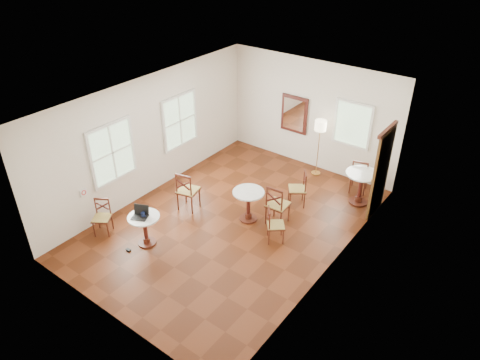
% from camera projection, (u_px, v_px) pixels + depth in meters
% --- Properties ---
extents(ground, '(7.00, 7.00, 0.00)m').
position_uv_depth(ground, '(232.00, 222.00, 10.37)').
color(ground, '#55230E').
rests_on(ground, ground).
extents(room_shell, '(5.02, 7.02, 3.01)m').
position_uv_depth(room_shell, '(237.00, 144.00, 9.61)').
color(room_shell, white).
rests_on(room_shell, ground).
extents(cafe_table_near, '(0.68, 0.68, 0.72)m').
position_uv_depth(cafe_table_near, '(145.00, 227.00, 9.48)').
color(cafe_table_near, '#4F2013').
rests_on(cafe_table_near, ground).
extents(cafe_table_mid, '(0.73, 0.73, 0.77)m').
position_uv_depth(cafe_table_mid, '(248.00, 202.00, 10.22)').
color(cafe_table_mid, '#4F2013').
rests_on(cafe_table_mid, ground).
extents(cafe_table_back, '(0.80, 0.80, 0.84)m').
position_uv_depth(cafe_table_back, '(361.00, 184.00, 10.80)').
color(cafe_table_back, '#4F2013').
rests_on(cafe_table_back, ground).
extents(chair_near_a, '(0.57, 0.57, 1.02)m').
position_uv_depth(chair_near_a, '(188.00, 190.00, 10.59)').
color(chair_near_a, '#4F2013').
rests_on(chair_near_a, ground).
extents(chair_near_b, '(0.53, 0.53, 0.82)m').
position_uv_depth(chair_near_b, '(102.00, 217.00, 9.84)').
color(chair_near_b, '#4F2013').
rests_on(chair_near_b, ground).
extents(chair_mid_a, '(0.50, 0.50, 1.03)m').
position_uv_depth(chair_mid_a, '(277.00, 205.00, 10.08)').
color(chair_mid_a, '#4F2013').
rests_on(chair_mid_a, ground).
extents(chair_mid_b, '(0.53, 0.53, 0.82)m').
position_uv_depth(chair_mid_b, '(275.00, 225.00, 9.61)').
color(chair_mid_b, '#4F2013').
rests_on(chair_mid_b, ground).
extents(chair_back_a, '(0.53, 0.53, 0.95)m').
position_uv_depth(chair_back_a, '(360.00, 175.00, 11.26)').
color(chair_back_a, '#4F2013').
rests_on(chair_back_a, ground).
extents(chair_back_b, '(0.59, 0.59, 0.91)m').
position_uv_depth(chair_back_b, '(298.00, 189.00, 10.76)').
color(chair_back_b, '#4F2013').
rests_on(chair_back_b, ground).
extents(floor_lamp, '(0.31, 0.31, 1.58)m').
position_uv_depth(floor_lamp, '(320.00, 129.00, 11.58)').
color(floor_lamp, '#BF8C3F').
rests_on(floor_lamp, ground).
extents(laptop, '(0.41, 0.38, 0.23)m').
position_uv_depth(laptop, '(141.00, 214.00, 9.32)').
color(laptop, black).
rests_on(laptop, cafe_table_near).
extents(mouse, '(0.10, 0.07, 0.04)m').
position_uv_depth(mouse, '(143.00, 215.00, 9.35)').
color(mouse, black).
rests_on(mouse, cafe_table_near).
extents(navy_mug, '(0.13, 0.09, 0.10)m').
position_uv_depth(navy_mug, '(143.00, 215.00, 9.30)').
color(navy_mug, black).
rests_on(navy_mug, cafe_table_near).
extents(water_glass, '(0.05, 0.05, 0.09)m').
position_uv_depth(water_glass, '(146.00, 214.00, 9.34)').
color(water_glass, white).
rests_on(water_glass, cafe_table_near).
extents(power_adapter, '(0.10, 0.06, 0.04)m').
position_uv_depth(power_adapter, '(128.00, 250.00, 9.49)').
color(power_adapter, black).
rests_on(power_adapter, ground).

